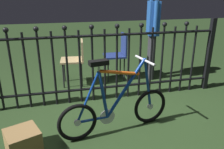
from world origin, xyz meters
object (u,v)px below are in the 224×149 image
object	(u,v)px
person_visitor	(153,26)
display_crate	(23,142)
chair_navy	(119,52)
bicycle	(116,107)
chair_tan	(76,57)

from	to	relation	value
person_visitor	display_crate	xyz separation A→B (m)	(-2.08, -1.69, -0.85)
chair_navy	display_crate	distance (m)	2.36
bicycle	chair_navy	xyz separation A→B (m)	(0.48, 1.65, 0.21)
chair_navy	display_crate	bearing A→B (deg)	-129.68
bicycle	chair_navy	world-z (taller)	bicycle
bicycle	display_crate	xyz separation A→B (m)	(-1.00, -0.15, -0.18)
chair_navy	chair_tan	size ratio (longest dim) A/B	1.09
person_visitor	bicycle	bearing A→B (deg)	-124.89
chair_navy	chair_tan	bearing A→B (deg)	-174.09
chair_tan	person_visitor	size ratio (longest dim) A/B	0.48
person_visitor	chair_tan	bearing A→B (deg)	179.23
bicycle	chair_tan	size ratio (longest dim) A/B	1.73
chair_tan	person_visitor	world-z (taller)	person_visitor
chair_tan	chair_navy	bearing A→B (deg)	5.91
bicycle	chair_tan	distance (m)	1.60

